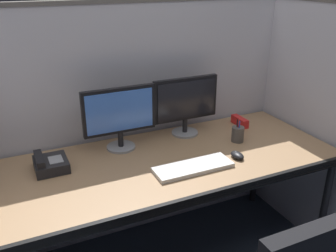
{
  "coord_description": "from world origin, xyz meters",
  "views": [
    {
      "loc": [
        -0.8,
        -1.37,
        1.72
      ],
      "look_at": [
        0.0,
        0.35,
        0.92
      ],
      "focal_mm": 39.55,
      "sensor_mm": 36.0,
      "label": 1
    }
  ],
  "objects_px": {
    "monitor_left": "(119,114)",
    "pen_cup": "(238,134)",
    "computer_mouse": "(237,155)",
    "red_stapler": "(240,121)",
    "desk": "(173,167)",
    "monitor_right": "(186,102)",
    "keyboard_main": "(193,167)",
    "desk_phone": "(50,164)"
  },
  "relations": [
    {
      "from": "desk",
      "to": "computer_mouse",
      "type": "relative_size",
      "value": 19.79
    },
    {
      "from": "keyboard_main",
      "to": "pen_cup",
      "type": "height_order",
      "value": "pen_cup"
    },
    {
      "from": "desk_phone",
      "to": "red_stapler",
      "type": "height_order",
      "value": "desk_phone"
    },
    {
      "from": "desk_phone",
      "to": "pen_cup",
      "type": "xyz_separation_m",
      "value": [
        1.11,
        -0.12,
        0.02
      ]
    },
    {
      "from": "keyboard_main",
      "to": "computer_mouse",
      "type": "relative_size",
      "value": 4.48
    },
    {
      "from": "computer_mouse",
      "to": "red_stapler",
      "type": "distance_m",
      "value": 0.49
    },
    {
      "from": "monitor_right",
      "to": "computer_mouse",
      "type": "bearing_deg",
      "value": -74.86
    },
    {
      "from": "desk_phone",
      "to": "pen_cup",
      "type": "height_order",
      "value": "pen_cup"
    },
    {
      "from": "monitor_right",
      "to": "red_stapler",
      "type": "distance_m",
      "value": 0.45
    },
    {
      "from": "monitor_left",
      "to": "pen_cup",
      "type": "height_order",
      "value": "monitor_left"
    },
    {
      "from": "desk",
      "to": "pen_cup",
      "type": "relative_size",
      "value": 12.41
    },
    {
      "from": "desk",
      "to": "monitor_left",
      "type": "height_order",
      "value": "monitor_left"
    },
    {
      "from": "desk",
      "to": "monitor_left",
      "type": "distance_m",
      "value": 0.43
    },
    {
      "from": "monitor_left",
      "to": "red_stapler",
      "type": "bearing_deg",
      "value": -0.09
    },
    {
      "from": "red_stapler",
      "to": "desk_phone",
      "type": "bearing_deg",
      "value": -176.15
    },
    {
      "from": "monitor_right",
      "to": "computer_mouse",
      "type": "relative_size",
      "value": 4.48
    },
    {
      "from": "desk",
      "to": "red_stapler",
      "type": "distance_m",
      "value": 0.69
    },
    {
      "from": "red_stapler",
      "to": "pen_cup",
      "type": "distance_m",
      "value": 0.27
    },
    {
      "from": "monitor_left",
      "to": "red_stapler",
      "type": "distance_m",
      "value": 0.87
    },
    {
      "from": "monitor_right",
      "to": "keyboard_main",
      "type": "distance_m",
      "value": 0.51
    },
    {
      "from": "monitor_right",
      "to": "red_stapler",
      "type": "height_order",
      "value": "monitor_right"
    },
    {
      "from": "monitor_left",
      "to": "computer_mouse",
      "type": "xyz_separation_m",
      "value": [
        0.56,
        -0.4,
        -0.2
      ]
    },
    {
      "from": "desk",
      "to": "pen_cup",
      "type": "height_order",
      "value": "pen_cup"
    },
    {
      "from": "desk",
      "to": "monitor_right",
      "type": "bearing_deg",
      "value": 51.86
    },
    {
      "from": "red_stapler",
      "to": "pen_cup",
      "type": "xyz_separation_m",
      "value": [
        -0.16,
        -0.21,
        0.02
      ]
    },
    {
      "from": "desk_phone",
      "to": "pen_cup",
      "type": "bearing_deg",
      "value": -6.34
    },
    {
      "from": "pen_cup",
      "to": "computer_mouse",
      "type": "bearing_deg",
      "value": -124.67
    },
    {
      "from": "monitor_left",
      "to": "desk_phone",
      "type": "height_order",
      "value": "monitor_left"
    },
    {
      "from": "pen_cup",
      "to": "monitor_left",
      "type": "bearing_deg",
      "value": 162.98
    },
    {
      "from": "computer_mouse",
      "to": "red_stapler",
      "type": "bearing_deg",
      "value": 53.56
    },
    {
      "from": "monitor_left",
      "to": "computer_mouse",
      "type": "height_order",
      "value": "monitor_left"
    },
    {
      "from": "keyboard_main",
      "to": "red_stapler",
      "type": "height_order",
      "value": "red_stapler"
    },
    {
      "from": "monitor_right",
      "to": "keyboard_main",
      "type": "height_order",
      "value": "monitor_right"
    },
    {
      "from": "keyboard_main",
      "to": "desk_phone",
      "type": "height_order",
      "value": "desk_phone"
    },
    {
      "from": "monitor_left",
      "to": "monitor_right",
      "type": "xyz_separation_m",
      "value": [
        0.44,
        0.03,
        0.0
      ]
    },
    {
      "from": "desk_phone",
      "to": "pen_cup",
      "type": "relative_size",
      "value": 1.24
    },
    {
      "from": "computer_mouse",
      "to": "red_stapler",
      "type": "height_order",
      "value": "red_stapler"
    },
    {
      "from": "desk_phone",
      "to": "red_stapler",
      "type": "relative_size",
      "value": 1.27
    },
    {
      "from": "monitor_left",
      "to": "keyboard_main",
      "type": "distance_m",
      "value": 0.53
    },
    {
      "from": "desk",
      "to": "red_stapler",
      "type": "bearing_deg",
      "value": 22.21
    },
    {
      "from": "monitor_left",
      "to": "keyboard_main",
      "type": "bearing_deg",
      "value": -56.1
    },
    {
      "from": "monitor_right",
      "to": "keyboard_main",
      "type": "relative_size",
      "value": 1.0
    }
  ]
}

